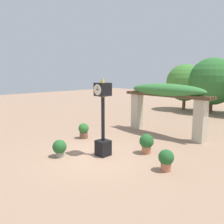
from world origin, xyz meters
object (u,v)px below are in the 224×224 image
object	(u,v)px
potted_plant_far_right	(147,143)
potted_plant_far_left	(84,130)
pedestal_clock	(103,120)
potted_plant_near_right	(60,148)
potted_plant_near_left	(166,159)

from	to	relation	value
potted_plant_far_right	potted_plant_far_left	bearing A→B (deg)	-171.96
pedestal_clock	potted_plant_near_right	distance (m)	2.08
potted_plant_near_right	potted_plant_far_left	xyz separation A→B (m)	(-1.53, 2.34, 0.05)
potted_plant_near_left	potted_plant_near_right	size ratio (longest dim) A/B	1.09
potted_plant_far_right	potted_plant_near_right	bearing A→B (deg)	-127.00
potted_plant_near_right	potted_plant_far_right	distance (m)	3.59
potted_plant_near_left	potted_plant_far_right	size ratio (longest dim) A/B	0.91
potted_plant_near_left	potted_plant_far_left	world-z (taller)	potted_plant_far_left
pedestal_clock	potted_plant_near_left	world-z (taller)	pedestal_clock
potted_plant_near_left	potted_plant_near_right	distance (m)	4.22
potted_plant_near_left	potted_plant_near_right	xyz separation A→B (m)	(-3.75, -1.93, -0.04)
potted_plant_near_right	potted_plant_far_left	size ratio (longest dim) A/B	0.88
pedestal_clock	potted_plant_near_right	size ratio (longest dim) A/B	4.56
potted_plant_near_right	pedestal_clock	bearing A→B (deg)	51.68
potted_plant_near_left	potted_plant_far_left	bearing A→B (deg)	175.53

